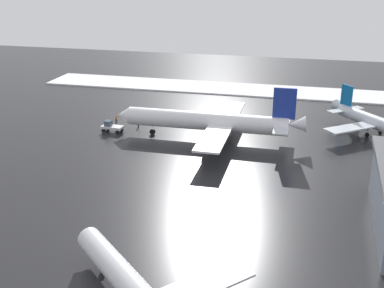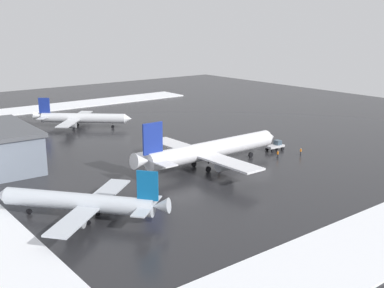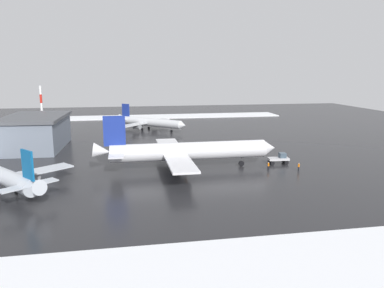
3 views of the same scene
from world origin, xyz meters
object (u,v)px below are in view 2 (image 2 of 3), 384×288
at_px(pushback_tug, 276,145).
at_px(ground_crew_beside_wing, 219,167).
at_px(airplane_distant_tail, 210,150).
at_px(ground_crew_near_tug, 301,151).
at_px(airplane_parked_portside, 82,202).
at_px(airplane_far_rear, 81,118).
at_px(ground_crew_mid_apron, 278,154).

height_order(pushback_tug, ground_crew_beside_wing, pushback_tug).
xyz_separation_m(airplane_distant_tail, pushback_tug, (-0.63, 21.57, -2.57)).
bearing_deg(pushback_tug, airplane_distant_tail, -174.70).
bearing_deg(ground_crew_near_tug, ground_crew_beside_wing, 68.37).
distance_m(airplane_distant_tail, ground_crew_near_tug, 24.00).
relative_size(airplane_distant_tail, pushback_tug, 8.29).
bearing_deg(airplane_distant_tail, airplane_parked_portside, -165.31).
relative_size(airplane_far_rear, ground_crew_mid_apron, 13.89).
bearing_deg(airplane_distant_tail, ground_crew_near_tug, -14.39).
bearing_deg(ground_crew_near_tug, pushback_tug, -2.94).
xyz_separation_m(ground_crew_mid_apron, ground_crew_beside_wing, (-0.41, -17.55, 0.00)).
relative_size(airplane_distant_tail, ground_crew_near_tug, 22.93).
height_order(airplane_far_rear, ground_crew_beside_wing, airplane_far_rear).
distance_m(airplane_distant_tail, ground_crew_beside_wing, 4.65).
distance_m(airplane_distant_tail, pushback_tug, 21.73).
xyz_separation_m(airplane_parked_portside, ground_crew_near_tug, (-3.22, 57.05, -1.94)).
bearing_deg(ground_crew_beside_wing, airplane_parked_portside, -170.88).
bearing_deg(airplane_far_rear, ground_crew_near_tug, -23.27).
relative_size(airplane_far_rear, pushback_tug, 5.02).
relative_size(airplane_parked_portside, ground_crew_beside_wing, 14.44).
bearing_deg(airplane_parked_portside, airplane_distant_tail, -113.93).
height_order(airplane_distant_tail, ground_crew_near_tug, airplane_distant_tail).
bearing_deg(ground_crew_near_tug, airplane_distant_tail, 59.56).
xyz_separation_m(airplane_parked_portside, pushback_tug, (-9.68, 55.52, -1.63)).
bearing_deg(ground_crew_mid_apron, airplane_parked_portside, -51.63).
distance_m(airplane_far_rear, ground_crew_near_tug, 65.64).
xyz_separation_m(airplane_distant_tail, airplane_far_rear, (-53.96, -3.93, -0.96)).
xyz_separation_m(airplane_distant_tail, ground_crew_near_tug, (5.83, 23.10, -2.89)).
relative_size(airplane_parked_portside, ground_crew_near_tug, 14.44).
relative_size(airplane_distant_tail, airplane_parked_portside, 1.59).
bearing_deg(ground_crew_beside_wing, ground_crew_near_tug, -5.41).
distance_m(pushback_tug, ground_crew_near_tug, 6.65).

